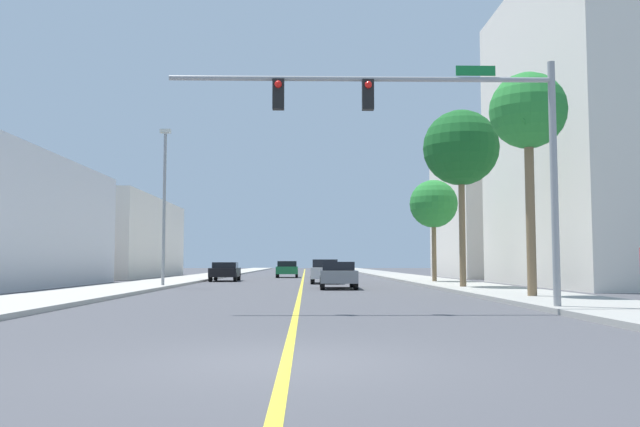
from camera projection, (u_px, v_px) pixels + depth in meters
name	position (u px, v px, depth m)	size (l,w,h in m)	color
ground	(303.00, 279.00, 50.68)	(192.00, 192.00, 0.00)	#47474C
sidewalk_left	(191.00, 278.00, 50.51)	(3.99, 168.00, 0.15)	#B2ADA3
sidewalk_right	(414.00, 278.00, 50.87)	(3.99, 168.00, 0.15)	#9E9B93
lane_marking_center	(303.00, 279.00, 50.68)	(0.16, 144.00, 0.01)	yellow
building_left_far	(75.00, 238.00, 57.63)	(15.25, 21.10, 6.92)	silver
building_right_far	(516.00, 210.00, 57.79)	(12.56, 14.74, 11.94)	silver
traffic_signal_mast	(437.00, 126.00, 17.94)	(10.69, 0.36, 6.76)	gray
street_lamp	(164.00, 198.00, 34.09)	(0.56, 0.28, 8.19)	gray
palm_near	(528.00, 114.00, 23.50)	(2.75, 2.75, 8.03)	brown
palm_mid	(461.00, 149.00, 32.30)	(3.74, 3.74, 8.73)	brown
palm_far	(434.00, 204.00, 40.95)	(3.01, 3.01, 6.35)	brown
car_green	(287.00, 269.00, 56.67)	(1.93, 3.99, 1.42)	#196638
car_black	(225.00, 271.00, 45.88)	(1.98, 4.27, 1.33)	black
car_silver	(325.00, 271.00, 41.07)	(1.85, 4.49, 1.50)	#BCBCC1
car_gray	(338.00, 274.00, 32.97)	(1.88, 4.51, 1.35)	slate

